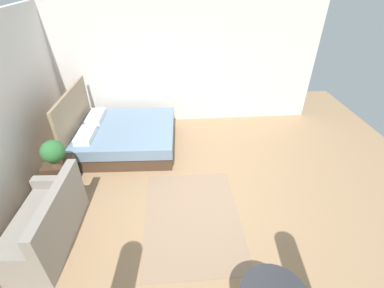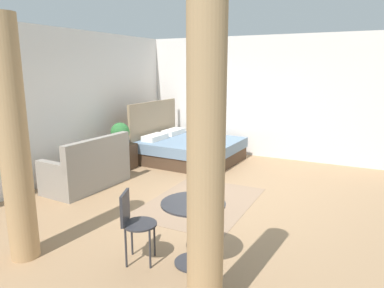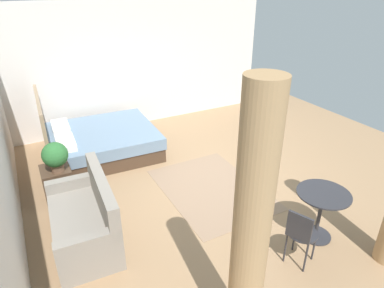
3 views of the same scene
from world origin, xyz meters
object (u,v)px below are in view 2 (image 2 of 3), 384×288
at_px(potted_plant, 120,133).
at_px(vase, 127,140).
at_px(cafe_chair_near_window, 133,219).
at_px(bed, 188,149).
at_px(couch, 88,171).
at_px(balcony_table, 193,221).
at_px(nightstand, 123,156).

bearing_deg(potted_plant, vase, 3.10).
relative_size(potted_plant, cafe_chair_near_window, 0.59).
relative_size(bed, cafe_chair_near_window, 2.66).
xyz_separation_m(bed, couch, (-2.43, 0.77, 0.02)).
distance_m(balcony_table, cafe_chair_near_window, 0.66).
relative_size(couch, potted_plant, 3.20).
distance_m(bed, balcony_table, 4.38).
bearing_deg(vase, potted_plant, -176.90).
distance_m(vase, cafe_chair_near_window, 3.87).
relative_size(bed, balcony_table, 3.01).
xyz_separation_m(bed, cafe_chair_near_window, (-4.12, -1.44, 0.21)).
height_order(nightstand, cafe_chair_near_window, cafe_chair_near_window).
bearing_deg(nightstand, vase, -12.86).
bearing_deg(cafe_chair_near_window, bed, 19.33).
distance_m(vase, balcony_table, 4.10).
xyz_separation_m(vase, cafe_chair_near_window, (-3.05, -2.38, -0.11)).
relative_size(couch, balcony_table, 2.15).
bearing_deg(couch, cafe_chair_near_window, -127.20).
bearing_deg(couch, bed, -17.59).
distance_m(nightstand, cafe_chair_near_window, 3.80).
relative_size(couch, cafe_chair_near_window, 1.90).
bearing_deg(bed, balcony_table, -151.95).
height_order(bed, vase, bed).
bearing_deg(balcony_table, nightstand, 48.45).
height_order(bed, nightstand, bed).
xyz_separation_m(couch, nightstand, (1.25, 0.19, -0.05)).
bearing_deg(vase, balcony_table, -133.06).
bearing_deg(bed, cafe_chair_near_window, -160.67).
relative_size(potted_plant, balcony_table, 0.67).
bearing_deg(vase, couch, -173.22).
bearing_deg(cafe_chair_near_window, balcony_table, -67.76).
xyz_separation_m(couch, cafe_chair_near_window, (-1.68, -2.22, 0.19)).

